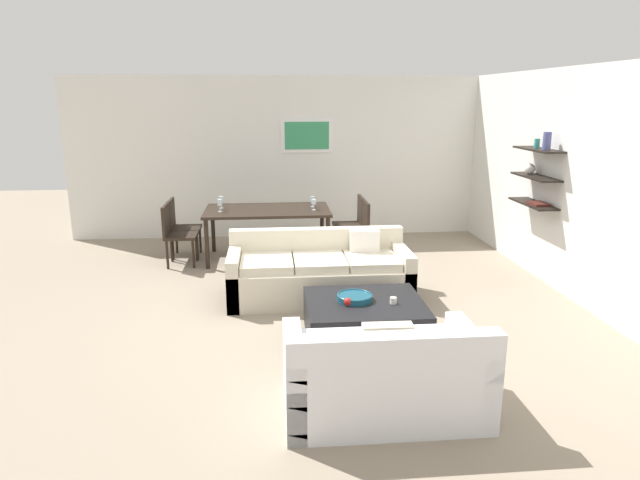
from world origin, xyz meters
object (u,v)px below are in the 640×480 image
at_px(candle_jar, 393,300).
at_px(dining_table, 267,213).
at_px(wine_glass_left_far, 221,200).
at_px(wine_glass_left_near, 220,203).
at_px(apple_on_coffee_table, 348,302).
at_px(dining_chair_right_far, 353,220).
at_px(decorative_bowl, 355,297).
at_px(dining_chair_left_far, 180,224).
at_px(coffee_table, 364,319).
at_px(wine_glass_right_far, 312,200).
at_px(wine_glass_right_near, 314,202).
at_px(dining_chair_left_near, 175,231).
at_px(sofa_beige, 320,274).
at_px(dining_chair_right_near, 358,227).
at_px(loveseat_white, 384,376).

bearing_deg(candle_jar, dining_table, 112.04).
height_order(wine_glass_left_far, wine_glass_left_near, wine_glass_left_near).
xyz_separation_m(apple_on_coffee_table, dining_chair_right_far, (0.55, 3.26, 0.09)).
bearing_deg(decorative_bowl, dining_chair_left_far, 124.80).
distance_m(coffee_table, dining_chair_left_far, 3.91).
height_order(dining_chair_left_far, wine_glass_right_far, wine_glass_right_far).
bearing_deg(wine_glass_right_far, wine_glass_right_near, -90.00).
bearing_deg(apple_on_coffee_table, candle_jar, 1.69).
bearing_deg(dining_chair_left_near, wine_glass_right_near, 3.00).
bearing_deg(dining_chair_left_far, sofa_beige, -45.83).
distance_m(dining_chair_left_near, wine_glass_left_near, 0.75).
distance_m(dining_table, dining_chair_right_far, 1.35).
distance_m(dining_chair_right_far, wine_glass_left_near, 2.06).
xyz_separation_m(dining_chair_right_near, wine_glass_left_far, (-1.99, 0.36, 0.37)).
bearing_deg(dining_table, apple_on_coffee_table, -75.73).
xyz_separation_m(candle_jar, wine_glass_left_near, (-1.90, 2.89, 0.47)).
xyz_separation_m(dining_chair_right_far, dining_chair_right_near, (0.00, -0.46, 0.00)).
distance_m(dining_table, wine_glass_left_near, 0.71).
bearing_deg(apple_on_coffee_table, wine_glass_right_near, 91.87).
distance_m(coffee_table, wine_glass_left_near, 3.32).
height_order(sofa_beige, wine_glass_right_near, wine_glass_right_near).
height_order(decorative_bowl, apple_on_coffee_table, apple_on_coffee_table).
relative_size(sofa_beige, dining_chair_right_near, 2.43).
xyz_separation_m(candle_jar, dining_chair_left_far, (-2.54, 3.25, 0.09)).
distance_m(apple_on_coffee_table, dining_chair_right_far, 3.31).
bearing_deg(wine_glass_left_far, dining_chair_right_far, 3.00).
bearing_deg(dining_chair_right_near, wine_glass_right_far, 150.70).
bearing_deg(dining_chair_left_near, dining_table, 9.98).
bearing_deg(wine_glass_left_near, coffee_table, -59.76).
xyz_separation_m(dining_table, wine_glass_left_far, (-0.68, 0.13, 0.19)).
bearing_deg(dining_chair_right_far, dining_chair_left_near, -170.02).
height_order(loveseat_white, wine_glass_left_near, wine_glass_left_near).
distance_m(dining_chair_left_near, dining_chair_right_near, 2.63).
xyz_separation_m(candle_jar, dining_chair_left_near, (-2.54, 2.79, 0.09)).
height_order(dining_table, dining_chair_right_far, dining_chair_right_far).
height_order(loveseat_white, coffee_table, loveseat_white).
distance_m(wine_glass_left_far, wine_glass_right_near, 1.38).
height_order(dining_chair_right_near, wine_glass_left_far, wine_glass_left_far).
relative_size(decorative_bowl, apple_on_coffee_table, 4.52).
height_order(dining_chair_right_far, wine_glass_left_far, wine_glass_left_far).
relative_size(sofa_beige, candle_jar, 32.06).
bearing_deg(dining_chair_right_far, dining_chair_left_far, 180.00).
height_order(decorative_bowl, candle_jar, same).
xyz_separation_m(coffee_table, wine_glass_right_far, (-0.28, 3.06, 0.67)).
xyz_separation_m(coffee_table, dining_chair_left_near, (-2.27, 2.70, 0.31)).
xyz_separation_m(decorative_bowl, dining_chair_right_far, (0.46, 3.13, 0.09)).
xyz_separation_m(decorative_bowl, wine_glass_left_far, (-1.53, 3.02, 0.46)).
relative_size(candle_jar, wine_glass_left_near, 0.37).
xyz_separation_m(dining_chair_left_far, dining_chair_left_near, (0.00, -0.46, 0.00)).
bearing_deg(candle_jar, wine_glass_left_far, 121.11).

